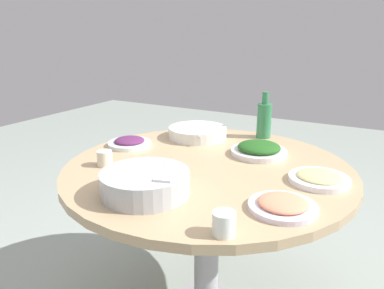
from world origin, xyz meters
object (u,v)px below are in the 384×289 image
round_dining_table (207,190)px  green_bottle (264,119)px  rice_bowl (145,182)px  dish_noodles (319,178)px  tea_cup_far (105,158)px  tea_cup_near (224,223)px  dish_shrimp (283,205)px  dish_eggplant (130,142)px  dish_greens (259,149)px  soup_bowl (198,133)px

round_dining_table → green_bottle: bearing=82.3°
rice_bowl → dish_noodles: (0.49, 0.39, -0.03)m
tea_cup_far → tea_cup_near: bearing=-21.1°
dish_shrimp → green_bottle: 0.80m
rice_bowl → green_bottle: 0.86m
dish_eggplant → tea_cup_near: bearing=-35.3°
dish_noodles → tea_cup_far: 0.83m
dish_greens → tea_cup_far: (-0.50, -0.43, 0.01)m
dish_noodles → tea_cup_near: size_ratio=3.29×
dish_eggplant → green_bottle: (0.51, 0.45, 0.08)m
dish_shrimp → tea_cup_far: bearing=177.8°
rice_bowl → green_bottle: bearing=81.5°
green_bottle → round_dining_table: bearing=-97.7°
dish_greens → soup_bowl: bearing=163.7°
round_dining_table → dish_noodles: bearing=5.2°
dish_eggplant → round_dining_table: bearing=-6.9°
dish_noodles → tea_cup_far: tea_cup_far is taller
round_dining_table → dish_greens: size_ratio=4.75×
dish_shrimp → tea_cup_near: bearing=-114.4°
dish_noodles → tea_cup_near: bearing=-107.6°
dish_greens → tea_cup_far: size_ratio=3.92×
green_bottle → tea_cup_far: size_ratio=3.76×
soup_bowl → tea_cup_far: (-0.14, -0.54, 0.00)m
rice_bowl → dish_eggplant: bearing=133.7°
dish_shrimp → tea_cup_far: 0.74m
dish_noodles → soup_bowl: bearing=156.0°
dish_greens → tea_cup_near: size_ratio=3.73×
dish_shrimp → tea_cup_far: (-0.74, 0.03, 0.02)m
dish_eggplant → tea_cup_far: bearing=-72.9°
dish_noodles → tea_cup_near: tea_cup_near is taller
dish_shrimp → round_dining_table: bearing=147.9°
dish_greens → tea_cup_far: 0.66m
tea_cup_far → dish_eggplant: bearing=107.1°
round_dining_table → tea_cup_near: size_ratio=17.70×
dish_shrimp → dish_noodles: (0.06, 0.27, 0.00)m
green_bottle → rice_bowl: bearing=-98.5°
dish_greens → green_bottle: size_ratio=1.04×
dish_greens → green_bottle: 0.30m
round_dining_table → rice_bowl: bearing=-99.6°
tea_cup_near → rice_bowl: bearing=162.3°
dish_eggplant → green_bottle: 0.68m
round_dining_table → soup_bowl: (-0.22, 0.33, 0.14)m
round_dining_table → dish_noodles: 0.45m
dish_shrimp → green_bottle: green_bottle is taller
dish_shrimp → green_bottle: bearing=112.6°
round_dining_table → dish_shrimp: 0.46m
soup_bowl → dish_eggplant: size_ratio=1.44×
soup_bowl → dish_greens: bearing=-16.3°
green_bottle → dish_noodles: bearing=-51.9°
soup_bowl → green_bottle: green_bottle is taller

